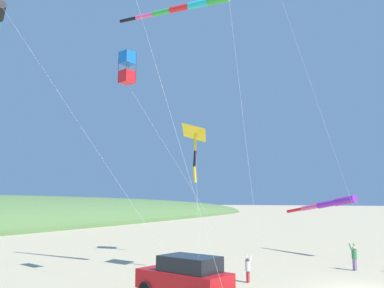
{
  "coord_description": "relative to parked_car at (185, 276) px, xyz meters",
  "views": [
    {
      "loc": [
        2.26,
        -21.73,
        4.32
      ],
      "look_at": [
        -9.03,
        -0.45,
        7.64
      ],
      "focal_mm": 37.98,
      "sensor_mm": 36.0,
      "label": 1
    }
  ],
  "objects": [
    {
      "name": "parked_car",
      "position": [
        0.0,
        0.0,
        0.0
      ],
      "size": [
        4.58,
        2.72,
        1.85
      ],
      "color": "red",
      "rests_on": "ground_plane"
    },
    {
      "name": "kite_windsock_green_low_center",
      "position": [
        3.42,
        17.07,
        3.05
      ],
      "size": [
        8.85,
        7.45,
        4.68
      ],
      "color": "purple",
      "rests_on": "ground_plane"
    },
    {
      "name": "person_child_green_jacket",
      "position": [
        1.25,
        4.58,
        -0.2
      ],
      "size": [
        0.32,
        0.41,
        1.39
      ],
      "color": "#B72833",
      "rests_on": "ground_plane"
    },
    {
      "name": "kite_delta_long_streamer_left",
      "position": [
        -2.35,
        5.58,
        7.42
      ],
      "size": [
        2.66,
        3.45,
        9.01
      ],
      "color": "yellow",
      "rests_on": "ground_plane"
    },
    {
      "name": "kite_box_purple_drifting",
      "position": [
        -4.13,
        0.87,
        10.52
      ],
      "size": [
        5.24,
        5.42,
        12.36
      ],
      "color": "blue",
      "rests_on": "ground_plane"
    },
    {
      "name": "person_bystander_far",
      "position": [
        5.8,
        11.15,
        -0.07
      ],
      "size": [
        0.55,
        0.58,
        1.62
      ],
      "color": "#8E6B9E",
      "rests_on": "ground_plane"
    },
    {
      "name": "kite_windsock_magenta_far_left",
      "position": [
        -2.17,
        3.91,
        14.92
      ],
      "size": [
        10.52,
        3.04,
        16.24
      ],
      "color": "green",
      "rests_on": "ground_plane"
    }
  ]
}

